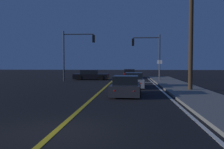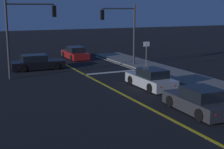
% 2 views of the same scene
% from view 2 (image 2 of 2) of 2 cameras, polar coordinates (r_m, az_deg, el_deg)
% --- Properties ---
extents(lane_line_center, '(0.20, 38.33, 0.01)m').
position_cam_2_polar(lane_line_center, '(18.56, 5.76, -5.44)').
color(lane_line_center, gold).
rests_on(lane_line_center, ground).
extents(lane_line_edge_right, '(0.16, 38.33, 0.01)m').
position_cam_2_polar(lane_line_edge_right, '(21.33, 16.97, -3.66)').
color(lane_line_edge_right, silver).
rests_on(lane_line_edge_right, ground).
extents(stop_bar, '(5.05, 0.50, 0.01)m').
position_cam_2_polar(stop_bar, '(28.12, 0.09, 0.40)').
color(stop_bar, silver).
rests_on(stop_bar, ground).
extents(car_parked_curb_red, '(1.86, 4.68, 1.34)m').
position_cam_2_polar(car_parked_curb_red, '(35.93, -6.44, 3.67)').
color(car_parked_curb_red, maroon).
rests_on(car_parked_curb_red, ground).
extents(car_lead_oncoming_black, '(4.74, 1.99, 1.34)m').
position_cam_2_polar(car_lead_oncoming_black, '(30.11, -12.95, 1.96)').
color(car_lead_oncoming_black, black).
rests_on(car_lead_oncoming_black, ground).
extents(car_far_approaching_charcoal, '(2.09, 4.27, 1.34)m').
position_cam_2_polar(car_far_approaching_charcoal, '(17.86, 14.93, -4.53)').
color(car_far_approaching_charcoal, '#2D2D33').
rests_on(car_far_approaching_charcoal, ground).
extents(car_side_waiting_silver, '(1.83, 4.34, 1.34)m').
position_cam_2_polar(car_side_waiting_silver, '(22.75, 6.78, -0.83)').
color(car_side_waiting_silver, '#B2B5BA').
rests_on(car_side_waiting_silver, ground).
extents(traffic_signal_near_right, '(3.50, 0.28, 5.78)m').
position_cam_2_polar(traffic_signal_near_right, '(30.63, 1.86, 8.50)').
color(traffic_signal_near_right, '#38383D').
rests_on(traffic_signal_near_right, ground).
extents(traffic_signal_far_left, '(3.91, 0.28, 6.11)m').
position_cam_2_polar(traffic_signal_far_left, '(26.38, -14.91, 8.19)').
color(traffic_signal_far_left, '#38383D').
rests_on(traffic_signal_far_left, ground).
extents(street_sign_corner, '(0.56, 0.09, 2.59)m').
position_cam_2_polar(street_sign_corner, '(28.81, 5.99, 4.08)').
color(street_sign_corner, slate).
rests_on(street_sign_corner, ground).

